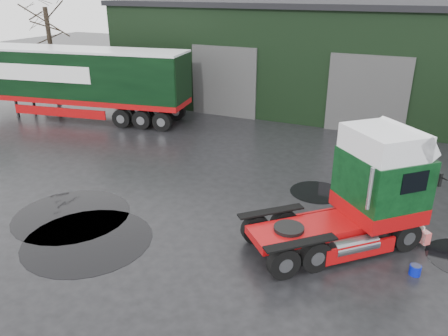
# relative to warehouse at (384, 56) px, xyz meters

# --- Properties ---
(ground) EXTENTS (100.00, 100.00, 0.00)m
(ground) POSITION_rel_warehouse_xyz_m (-2.00, -20.00, -3.16)
(ground) COLOR black
(warehouse) EXTENTS (32.40, 12.40, 6.30)m
(warehouse) POSITION_rel_warehouse_xyz_m (0.00, 0.00, 0.00)
(warehouse) COLOR black
(warehouse) RESTS_ON ground
(hero_tractor) EXTENTS (5.70, 5.65, 3.50)m
(hero_tractor) POSITION_rel_warehouse_xyz_m (0.75, -17.51, -1.41)
(hero_tractor) COLOR black
(hero_tractor) RESTS_ON ground
(trailer_left) EXTENTS (13.10, 4.76, 3.99)m
(trailer_left) POSITION_rel_warehouse_xyz_m (-15.25, -10.00, -1.16)
(trailer_left) COLOR silver
(trailer_left) RESTS_ON ground
(wash_bucket) EXTENTS (0.34, 0.34, 0.28)m
(wash_bucket) POSITION_rel_warehouse_xyz_m (3.14, -17.95, -3.02)
(wash_bucket) COLOR #0713A1
(wash_bucket) RESTS_ON ground
(tree_left) EXTENTS (4.40, 4.40, 8.50)m
(tree_left) POSITION_rel_warehouse_xyz_m (-19.00, -8.00, 1.09)
(tree_left) COLOR black
(tree_left) RESTS_ON ground
(tree_back_a) EXTENTS (4.40, 4.40, 9.50)m
(tree_back_a) POSITION_rel_warehouse_xyz_m (-8.00, 10.00, 1.59)
(tree_back_a) COLOR black
(tree_back_a) RESTS_ON ground
(puddle_0) EXTENTS (3.88, 3.88, 0.01)m
(puddle_0) POSITION_rel_warehouse_xyz_m (-5.92, -20.29, -3.15)
(puddle_0) COLOR black
(puddle_0) RESTS_ON ground
(puddle_1) EXTENTS (1.99, 1.99, 0.01)m
(puddle_1) POSITION_rel_warehouse_xyz_m (-0.45, -14.06, -3.15)
(puddle_1) COLOR black
(puddle_1) RESTS_ON ground
(puddle_2) EXTENTS (3.85, 3.85, 0.01)m
(puddle_2) POSITION_rel_warehouse_xyz_m (-7.49, -19.27, -3.15)
(puddle_2) COLOR black
(puddle_2) RESTS_ON ground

